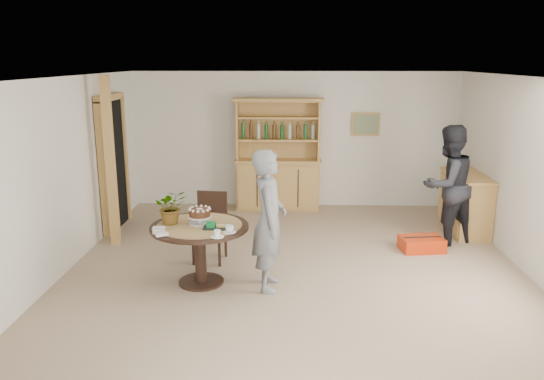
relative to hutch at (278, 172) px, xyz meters
The scene contains 17 objects.
ground 3.33m from the hutch, 84.71° to the right, with size 7.00×7.00×0.00m, color tan.
room_shell 3.41m from the hutch, 84.65° to the right, with size 6.04×7.04×2.52m.
doorway 2.94m from the hutch, 154.78° to the right, with size 0.13×1.10×2.18m.
pine_post 3.20m from the hutch, 139.62° to the right, with size 0.12×0.12×2.50m, color tan.
hutch is the anchor object (origin of this frame).
sideboard 3.29m from the hutch, 22.21° to the right, with size 0.54×1.26×0.94m.
dining_table 3.54m from the hutch, 104.27° to the right, with size 1.20×1.20×0.76m.
dining_chair 2.75m from the hutch, 108.36° to the right, with size 0.46×0.46×0.95m.
birthday_cake 3.50m from the hutch, 104.47° to the right, with size 0.30×0.30×0.20m.
flower_vase 3.61m from the hutch, 109.88° to the right, with size 0.38×0.33×0.42m, color #3F7233.
gift_tray 3.62m from the hutch, 100.49° to the right, with size 0.30×0.20×0.08m.
coffee_cup_a 3.75m from the hutch, 97.26° to the right, with size 0.15×0.15×0.09m.
coffee_cup_b 3.93m from the hutch, 98.68° to the right, with size 0.15×0.15×0.08m.
napkins 3.96m from the hutch, 108.90° to the right, with size 0.24×0.33×0.03m.
teen_boy 3.54m from the hutch, 90.38° to the right, with size 0.62×0.41×1.71m, color slate.
adult_person 3.14m from the hutch, 35.20° to the right, with size 0.87×0.68×1.79m, color black.
red_suitcase 3.11m from the hutch, 45.41° to the right, with size 0.65×0.48×0.21m.
Camera 1 is at (-0.08, -6.30, 2.72)m, focal length 35.00 mm.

